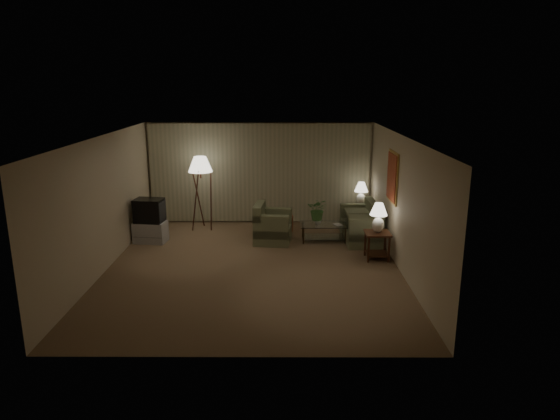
# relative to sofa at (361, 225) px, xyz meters

# --- Properties ---
(ground) EXTENTS (7.00, 7.00, 0.00)m
(ground) POSITION_rel_sofa_xyz_m (-2.50, -1.85, -0.36)
(ground) COLOR #826447
(ground) RESTS_ON ground
(room_shell) EXTENTS (6.04, 7.02, 2.72)m
(room_shell) POSITION_rel_sofa_xyz_m (-2.48, -0.34, 1.39)
(room_shell) COLOR beige
(room_shell) RESTS_ON ground
(sofa) EXTENTS (1.64, 0.88, 0.71)m
(sofa) POSITION_rel_sofa_xyz_m (0.00, 0.00, 0.00)
(sofa) COLOR #727C57
(sofa) RESTS_ON ground
(armchair) EXTENTS (1.05, 1.02, 0.74)m
(armchair) POSITION_rel_sofa_xyz_m (-2.12, -0.19, 0.01)
(armchair) COLOR #727C57
(armchair) RESTS_ON ground
(side_table_near) EXTENTS (0.53, 0.53, 0.60)m
(side_table_near) POSITION_rel_sofa_xyz_m (0.15, -1.35, 0.05)
(side_table_near) COLOR #3A1C10
(side_table_near) RESTS_ON ground
(side_table_far) EXTENTS (0.53, 0.44, 0.60)m
(side_table_far) POSITION_rel_sofa_xyz_m (0.15, 1.05, 0.05)
(side_table_far) COLOR #3A1C10
(side_table_far) RESTS_ON ground
(table_lamp_near) EXTENTS (0.38, 0.38, 0.65)m
(table_lamp_near) POSITION_rel_sofa_xyz_m (0.15, -1.35, 0.63)
(table_lamp_near) COLOR white
(table_lamp_near) RESTS_ON side_table_near
(table_lamp_far) EXTENTS (0.36, 0.36, 0.61)m
(table_lamp_far) POSITION_rel_sofa_xyz_m (0.15, 1.05, 0.61)
(table_lamp_far) COLOR white
(table_lamp_far) RESTS_ON side_table_far
(coffee_table) EXTENTS (1.14, 0.62, 0.41)m
(coffee_table) POSITION_rel_sofa_xyz_m (-0.90, -0.10, -0.08)
(coffee_table) COLOR silver
(coffee_table) RESTS_ON ground
(tv_cabinet) EXTENTS (0.87, 0.66, 0.50)m
(tv_cabinet) POSITION_rel_sofa_xyz_m (-5.05, -0.20, -0.11)
(tv_cabinet) COLOR #B2B2B5
(tv_cabinet) RESTS_ON ground
(crt_tv) EXTENTS (0.77, 0.64, 0.56)m
(crt_tv) POSITION_rel_sofa_xyz_m (-5.05, -0.20, 0.42)
(crt_tv) COLOR black
(crt_tv) RESTS_ON tv_cabinet
(floor_lamp) EXTENTS (0.62, 0.62, 1.90)m
(floor_lamp) POSITION_rel_sofa_xyz_m (-3.98, 0.88, 0.64)
(floor_lamp) COLOR #3A1C10
(floor_lamp) RESTS_ON ground
(ottoman) EXTENTS (0.59, 0.59, 0.39)m
(ottoman) POSITION_rel_sofa_xyz_m (-1.91, 0.75, -0.16)
(ottoman) COLOR #AA6239
(ottoman) RESTS_ON ground
(vase) EXTENTS (0.19, 0.19, 0.16)m
(vase) POSITION_rel_sofa_xyz_m (-1.05, -0.10, 0.14)
(vase) COLOR silver
(vase) RESTS_ON coffee_table
(flowers) EXTENTS (0.57, 0.52, 0.54)m
(flowers) POSITION_rel_sofa_xyz_m (-1.05, -0.10, 0.49)
(flowers) COLOR #417634
(flowers) RESTS_ON vase
(book) EXTENTS (0.24, 0.27, 0.02)m
(book) POSITION_rel_sofa_xyz_m (-0.65, -0.20, 0.07)
(book) COLOR olive
(book) RESTS_ON coffee_table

